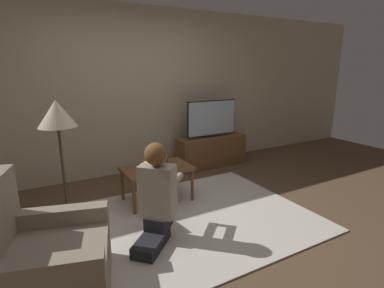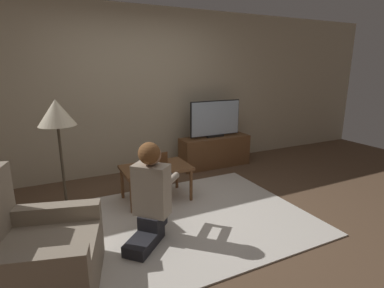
% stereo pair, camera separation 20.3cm
% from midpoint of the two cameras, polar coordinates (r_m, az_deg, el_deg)
% --- Properties ---
extents(ground_plane, '(10.00, 10.00, 0.00)m').
position_cam_midpoint_polar(ground_plane, '(3.51, -1.74, -14.25)').
color(ground_plane, brown).
extents(wall_back, '(10.00, 0.06, 2.60)m').
position_cam_midpoint_polar(wall_back, '(4.89, -12.54, 9.63)').
color(wall_back, beige).
rests_on(wall_back, ground_plane).
extents(rug, '(2.66, 2.07, 0.02)m').
position_cam_midpoint_polar(rug, '(3.51, -1.74, -14.13)').
color(rug, silver).
rests_on(rug, ground_plane).
extents(tv_stand, '(1.23, 0.37, 0.52)m').
position_cam_midpoint_polar(tv_stand, '(5.22, 2.56, -1.36)').
color(tv_stand, brown).
rests_on(tv_stand, ground_plane).
extents(tv, '(0.93, 0.08, 0.62)m').
position_cam_midpoint_polar(tv, '(5.10, 2.62, 4.87)').
color(tv, black).
rests_on(tv, tv_stand).
extents(coffee_table, '(0.85, 0.54, 0.46)m').
position_cam_midpoint_polar(coffee_table, '(3.84, -8.25, -5.11)').
color(coffee_table, brown).
rests_on(coffee_table, ground_plane).
extents(floor_lamp, '(0.40, 0.40, 1.36)m').
position_cam_midpoint_polar(floor_lamp, '(3.49, -25.79, 4.08)').
color(floor_lamp, '#4C4233').
rests_on(floor_lamp, ground_plane).
extents(armchair, '(1.05, 1.05, 0.94)m').
position_cam_midpoint_polar(armchair, '(2.65, -28.93, -19.35)').
color(armchair, gray).
rests_on(armchair, ground_plane).
extents(person_kneeling, '(0.76, 0.75, 0.99)m').
position_cam_midpoint_polar(person_kneeling, '(2.95, -8.71, -9.05)').
color(person_kneeling, '#232328').
rests_on(person_kneeling, rug).
extents(picture_frame, '(0.11, 0.01, 0.15)m').
position_cam_midpoint_polar(picture_frame, '(3.91, -6.84, -2.72)').
color(picture_frame, brown).
rests_on(picture_frame, coffee_table).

